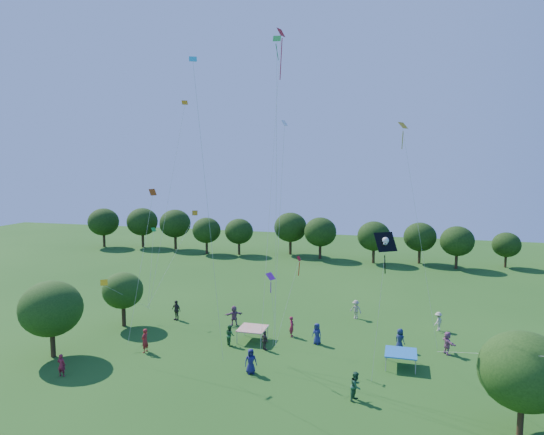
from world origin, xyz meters
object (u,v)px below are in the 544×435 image
at_px(near_tree_north, 123,290).
at_px(red_high_kite, 277,92).
at_px(tent_red_stripe, 253,329).
at_px(tent_blue, 401,353).
at_px(pirate_kite, 385,243).
at_px(near_tree_east, 523,371).
at_px(near_tree_west, 51,309).

bearing_deg(near_tree_north, red_high_kite, -5.28).
height_order(tent_red_stripe, red_high_kite, red_high_kite).
relative_size(tent_red_stripe, tent_blue, 1.00).
xyz_separation_m(tent_blue, pirate_kite, (-1.12, -5.06, 8.73)).
bearing_deg(near_tree_east, pirate_kite, 162.92).
height_order(near_tree_west, near_tree_east, near_tree_west).
relative_size(near_tree_west, tent_red_stripe, 2.64).
distance_m(tent_red_stripe, red_high_kite, 18.86).
relative_size(tent_blue, red_high_kite, 0.09).
relative_size(near_tree_east, red_high_kite, 0.25).
xyz_separation_m(near_tree_west, tent_blue, (25.26, 5.03, -2.70)).
bearing_deg(near_tree_west, red_high_kite, 21.11).
xyz_separation_m(near_tree_north, pirate_kite, (22.81, -7.48, 6.52)).
bearing_deg(near_tree_west, tent_blue, 11.26).
distance_m(near_tree_west, tent_blue, 25.90).
height_order(near_tree_north, near_tree_east, near_tree_east).
height_order(near_tree_east, red_high_kite, red_high_kite).
distance_m(near_tree_north, red_high_kite, 21.99).
distance_m(near_tree_west, near_tree_east, 31.60).
bearing_deg(pirate_kite, red_high_kite, 143.52).
distance_m(near_tree_east, tent_red_stripe, 20.46).
distance_m(tent_blue, red_high_kite, 20.96).
relative_size(tent_blue, pirate_kite, 0.24).
bearing_deg(near_tree_west, near_tree_east, -4.17).
distance_m(near_tree_east, tent_blue, 9.97).
distance_m(near_tree_west, near_tree_north, 7.58).
bearing_deg(tent_blue, pirate_kite, -102.50).
relative_size(tent_red_stripe, red_high_kite, 0.09).
distance_m(tent_blue, pirate_kite, 10.15).
bearing_deg(red_high_kite, near_tree_north, 174.72).
relative_size(near_tree_north, tent_red_stripe, 2.21).
xyz_separation_m(near_tree_east, pirate_kite, (-7.38, 2.27, 6.16)).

